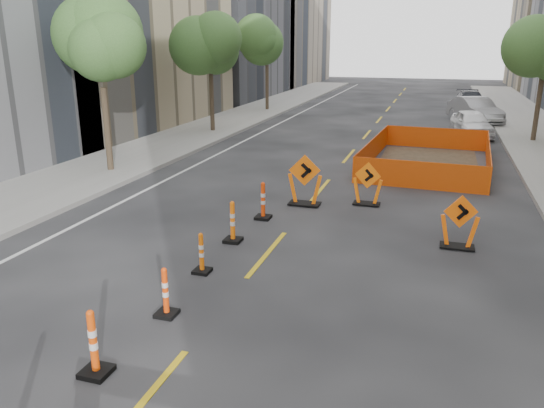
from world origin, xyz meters
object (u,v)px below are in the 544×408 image
(channelizer_6, at_px, (263,201))
(parked_car_near, at_px, (472,123))
(parked_car_mid, at_px, (475,110))
(chevron_sign_left, at_px, (305,180))
(channelizer_3, at_px, (165,292))
(chevron_sign_center, at_px, (368,184))
(channelizer_2, at_px, (93,343))
(parked_car_far, at_px, (470,100))
(chevron_sign_right, at_px, (460,222))
(channelizer_4, at_px, (201,253))
(channelizer_5, at_px, (233,222))

(channelizer_6, distance_m, parked_car_near, 17.85)
(parked_car_mid, bearing_deg, chevron_sign_left, -128.66)
(parked_car_near, bearing_deg, channelizer_3, -117.32)
(chevron_sign_center, bearing_deg, parked_car_mid, 88.57)
(channelizer_2, distance_m, parked_car_near, 25.46)
(channelizer_2, distance_m, parked_car_far, 37.56)
(chevron_sign_right, bearing_deg, parked_car_far, 72.59)
(channelizer_4, bearing_deg, channelizer_2, -89.77)
(channelizer_3, bearing_deg, chevron_sign_right, 44.63)
(channelizer_3, distance_m, parked_car_far, 35.58)
(channelizer_6, bearing_deg, parked_car_far, 76.73)
(channelizer_5, height_order, parked_car_far, parked_car_far)
(parked_car_far, bearing_deg, chevron_sign_center, -103.91)
(parked_car_near, xyz_separation_m, parked_car_far, (0.43, 12.31, -0.02))
(channelizer_4, distance_m, parked_car_near, 21.64)
(channelizer_3, xyz_separation_m, channelizer_4, (-0.18, 1.99, -0.02))
(chevron_sign_left, relative_size, parked_car_far, 0.35)
(channelizer_3, relative_size, parked_car_mid, 0.20)
(channelizer_5, distance_m, channelizer_6, 1.99)
(chevron_sign_center, distance_m, parked_car_mid, 19.91)
(channelizer_6, bearing_deg, chevron_sign_right, -7.53)
(channelizer_2, height_order, channelizer_3, channelizer_2)
(channelizer_6, relative_size, chevron_sign_left, 0.68)
(channelizer_3, relative_size, parked_car_near, 0.24)
(channelizer_4, xyz_separation_m, parked_car_near, (6.53, 20.64, 0.23))
(channelizer_5, relative_size, parked_car_mid, 0.22)
(parked_car_near, bearing_deg, chevron_sign_center, -116.07)
(channelizer_5, relative_size, chevron_sign_center, 0.79)
(channelizer_4, relative_size, parked_car_far, 0.20)
(channelizer_6, bearing_deg, channelizer_3, -89.54)
(channelizer_6, bearing_deg, chevron_sign_left, 63.73)
(channelizer_6, xyz_separation_m, parked_car_mid, (6.78, 21.76, 0.25))
(channelizer_5, bearing_deg, chevron_sign_right, 13.00)
(chevron_sign_left, bearing_deg, parked_car_far, 63.92)
(channelizer_4, bearing_deg, chevron_sign_right, 30.71)
(channelizer_2, height_order, chevron_sign_right, chevron_sign_right)
(chevron_sign_right, relative_size, parked_car_near, 0.34)
(channelizer_6, xyz_separation_m, parked_car_far, (6.83, 28.97, 0.13))
(chevron_sign_right, relative_size, parked_car_far, 0.29)
(channelizer_2, bearing_deg, parked_car_far, 79.35)
(chevron_sign_center, bearing_deg, parked_car_far, 91.60)
(parked_car_mid, height_order, parked_car_far, parked_car_mid)
(channelizer_4, relative_size, channelizer_6, 0.85)
(channelizer_3, bearing_deg, channelizer_2, -94.60)
(chevron_sign_center, bearing_deg, chevron_sign_left, -151.52)
(channelizer_5, xyz_separation_m, chevron_sign_left, (0.99, 3.66, 0.27))
(chevron_sign_right, bearing_deg, channelizer_6, 157.89)
(channelizer_5, bearing_deg, chevron_sign_center, 56.16)
(channelizer_4, bearing_deg, channelizer_5, 91.05)
(channelizer_3, relative_size, channelizer_4, 1.04)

